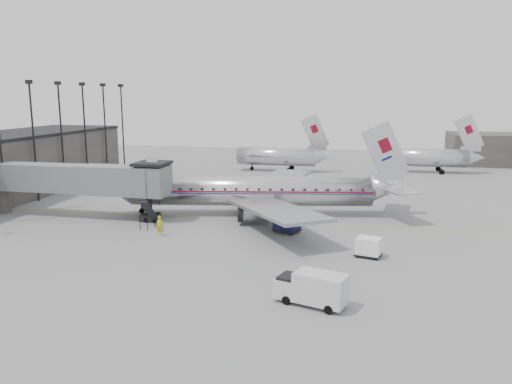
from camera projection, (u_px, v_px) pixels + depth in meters
ground at (223, 234)px, 48.95m from camera, size 160.00×160.00×0.00m
apron_line at (265, 221)px, 54.09m from camera, size 60.00×0.15×0.01m
jet_bridge at (87, 180)px, 55.10m from camera, size 21.00×6.20×7.10m
floodlight_masts at (48, 134)px, 65.49m from camera, size 0.90×42.25×15.25m
distant_aircraft_near at (278, 156)px, 89.10m from camera, size 16.39×3.20×10.26m
distant_aircraft_mid at (427, 157)px, 87.58m from camera, size 16.39×3.20×10.26m
airliner at (257, 191)px, 56.53m from camera, size 33.65×30.91×10.73m
service_van at (312, 288)px, 32.27m from camera, size 5.00×3.12×2.20m
baggage_cart_navy at (287, 222)px, 49.39m from camera, size 2.93×2.64×1.88m
baggage_cart_white at (369, 247)px, 41.91m from camera, size 2.43×2.08×1.65m
ramp_worker at (160, 226)px, 48.19m from camera, size 0.75×0.52×1.97m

